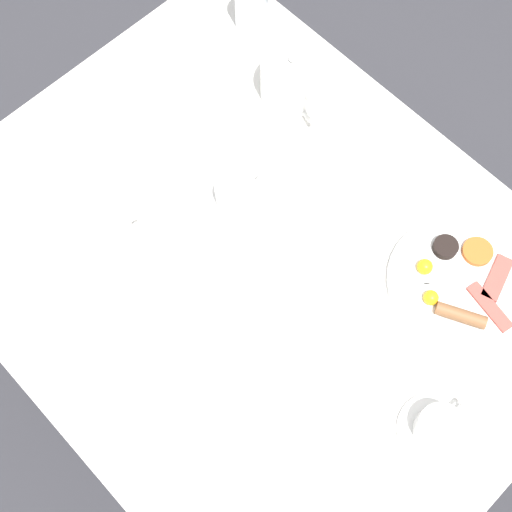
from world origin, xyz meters
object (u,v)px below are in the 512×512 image
Objects in this scene: teacup_with_saucer_right at (236,195)px; fork_spare at (252,502)px; teapot_near at (292,78)px; creamer_jug at (121,234)px; knife_by_plate at (41,285)px; water_glass_short at (252,4)px; fork_by_plate at (165,139)px; teacup_with_saucer_left at (440,427)px; breakfast_plate at (458,282)px; spoon_for_tea at (133,364)px.

teacup_with_saucer_right is 0.56m from fork_spare.
teapot_near is 1.19× the size of fork_spare.
creamer_jug is 0.39× the size of knife_by_plate.
fork_by_plate is at bearing -164.80° from water_glass_short.
water_glass_short reaches higher than fork_by_plate.
teapot_near is 0.20m from water_glass_short.
teapot_near is at bearing -20.62° from fork_by_plate.
creamer_jug is at bearing -159.35° from water_glass_short.
teacup_with_saucer_left is at bearing -76.25° from creamer_jug.
fork_spare is at bearing -178.64° from breakfast_plate.
teapot_near is at bearing 65.03° from teacup_with_saucer_left.
breakfast_plate is 0.27m from teacup_with_saucer_left.
fork_by_plate is 1.12× the size of spoon_for_tea.
teapot_near is at bearing 40.43° from fork_spare.
knife_by_plate and fork_spare have the same top height.
water_glass_short is 0.35m from fork_by_plate.
water_glass_short reaches higher than breakfast_plate.
teacup_with_saucer_right is at bearing -22.95° from creamer_jug.
creamer_jug is 0.54m from fork_spare.
spoon_for_tea is 0.31m from fork_spare.
teacup_with_saucer_right is at bearing 131.58° from teapot_near.
teapot_near reaches higher than fork_spare.
breakfast_plate is 0.52m from teapot_near.
fork_spare is at bearing -133.79° from water_glass_short.
fork_by_plate and fork_spare have the same top height.
breakfast_plate is at bearing -101.73° from water_glass_short.
knife_by_plate is (-0.17, 0.03, -0.02)m from creamer_jug.
creamer_jug is at bearing -151.39° from fork_by_plate.
teacup_with_saucer_left is 0.90× the size of spoon_for_tea.
teapot_near is 0.65m from spoon_for_tea.
teacup_with_saucer_right is 0.90× the size of spoon_for_tea.
fork_spare is (0.02, -0.55, 0.00)m from knife_by_plate.
teacup_with_saucer_right is 1.77× the size of creamer_jug.
teacup_with_saucer_left is 0.56m from teacup_with_saucer_right.
fork_by_plate is at bearing 92.24° from teacup_with_saucer_right.
teapot_near is 0.73m from teacup_with_saucer_left.
spoon_for_tea is (-0.35, -0.31, 0.00)m from fork_by_plate.
spoon_for_tea is (0.03, -0.23, 0.00)m from knife_by_plate.
teapot_near is 2.78× the size of creamer_jug.
water_glass_short is 0.73m from knife_by_plate.
water_glass_short is 1.69× the size of creamer_jug.
fork_spare is (-0.15, -0.51, -0.02)m from creamer_jug.
fork_by_plate is at bearing 60.32° from fork_spare.
water_glass_short reaches higher than fork_spare.
knife_by_plate is (-0.37, -0.08, 0.00)m from fork_by_plate.
fork_spare is at bearing 156.52° from teacup_with_saucer_left.
fork_by_plate is (-0.33, -0.09, -0.06)m from water_glass_short.
spoon_for_tea is (-0.53, 0.30, -0.01)m from breakfast_plate.
creamer_jug is 0.23m from fork_by_plate.
water_glass_short is at bearing 15.20° from fork_by_plate.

